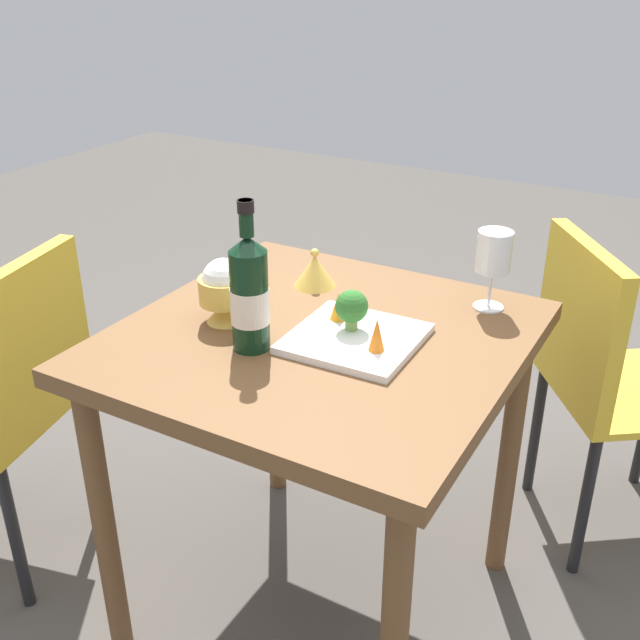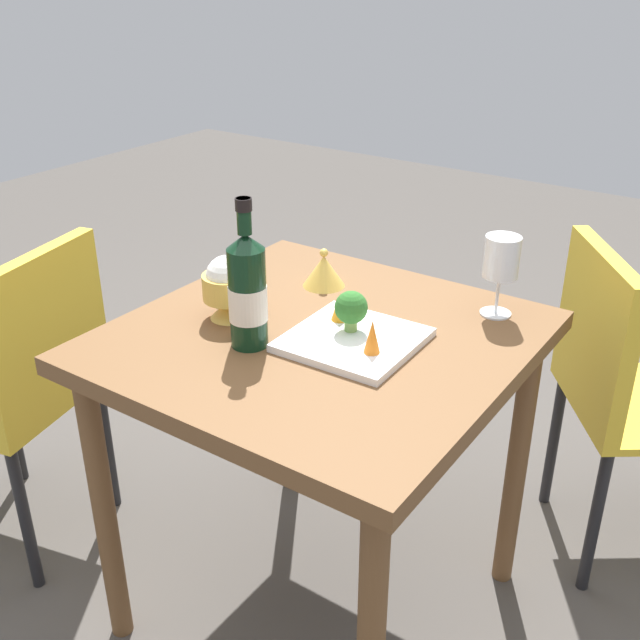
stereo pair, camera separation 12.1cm
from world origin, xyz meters
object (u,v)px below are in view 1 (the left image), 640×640
object	(u,v)px
wine_glass	(494,253)
broccoli_floret	(352,307)
rice_bowl	(224,289)
carrot_garnish_right	(338,306)
chair_near_window	(12,384)
wine_bottle	(249,293)
serving_plate	(356,338)
rice_bowl_lid	(315,271)
chair_by_wall	(601,363)
carrot_garnish_left	(377,334)

from	to	relation	value
wine_glass	broccoli_floret	bearing A→B (deg)	53.51
rice_bowl	carrot_garnish_right	size ratio (longest dim) A/B	2.41
carrot_garnish_right	chair_near_window	bearing A→B (deg)	19.24
wine_bottle	wine_glass	bearing A→B (deg)	-130.34
wine_bottle	serving_plate	bearing A→B (deg)	-143.47
chair_near_window	broccoli_floret	world-z (taller)	broccoli_floret
wine_bottle	serving_plate	size ratio (longest dim) A/B	1.19
wine_bottle	rice_bowl_lid	distance (m)	0.34
chair_near_window	chair_by_wall	bearing A→B (deg)	-69.66
chair_near_window	broccoli_floret	xyz separation A→B (m)	(-0.80, -0.23, 0.30)
serving_plate	broccoli_floret	xyz separation A→B (m)	(0.02, -0.02, 0.06)
carrot_garnish_left	carrot_garnish_right	distance (m)	0.16
carrot_garnish_right	wine_glass	bearing A→B (deg)	-135.42
wine_glass	carrot_garnish_left	size ratio (longest dim) A/B	2.61
wine_glass	rice_bowl_lid	distance (m)	0.42
wine_bottle	serving_plate	world-z (taller)	wine_bottle
wine_bottle	carrot_garnish_right	xyz separation A→B (m)	(-0.10, -0.17, -0.07)
carrot_garnish_left	carrot_garnish_right	world-z (taller)	carrot_garnish_left
carrot_garnish_left	carrot_garnish_right	xyz separation A→B (m)	(0.13, -0.08, -0.00)
rice_bowl_lid	carrot_garnish_left	size ratio (longest dim) A/B	1.46
chair_by_wall	serving_plate	distance (m)	0.76
rice_bowl	broccoli_floret	size ratio (longest dim) A/B	1.65
chair_by_wall	serving_plate	size ratio (longest dim) A/B	3.32
broccoli_floret	carrot_garnish_left	distance (m)	0.10
wine_bottle	carrot_garnish_right	bearing A→B (deg)	-121.48
serving_plate	broccoli_floret	distance (m)	0.06
wine_bottle	rice_bowl_lid	xyz separation A→B (m)	(0.04, -0.33, -0.08)
wine_glass	rice_bowl	size ratio (longest dim) A/B	1.26
chair_by_wall	carrot_garnish_left	distance (m)	0.77
serving_plate	carrot_garnish_right	world-z (taller)	carrot_garnish_right
broccoli_floret	carrot_garnish_right	bearing A→B (deg)	-31.97
chair_by_wall	wine_glass	distance (m)	0.52
broccoli_floret	carrot_garnish_right	size ratio (longest dim) A/B	1.46
rice_bowl_lid	broccoli_floret	world-z (taller)	broccoli_floret
rice_bowl_lid	wine_bottle	bearing A→B (deg)	97.70
wine_bottle	carrot_garnish_left	distance (m)	0.26
carrot_garnish_left	serving_plate	bearing A→B (deg)	-31.61
chair_by_wall	wine_glass	bearing A→B (deg)	-71.08
chair_by_wall	wine_bottle	size ratio (longest dim) A/B	2.78
broccoli_floret	chair_by_wall	bearing A→B (deg)	-125.91
wine_glass	carrot_garnish_left	world-z (taller)	wine_glass
wine_bottle	carrot_garnish_left	world-z (taller)	wine_bottle
chair_by_wall	wine_bottle	distance (m)	0.98
rice_bowl_lid	broccoli_floret	xyz separation A→B (m)	(-0.20, 0.19, 0.03)
broccoli_floret	wine_glass	bearing A→B (deg)	-126.49
rice_bowl	rice_bowl_lid	xyz separation A→B (m)	(-0.07, -0.26, -0.04)
rice_bowl_lid	serving_plate	bearing A→B (deg)	136.24
rice_bowl_lid	serving_plate	size ratio (longest dim) A/B	0.39
chair_by_wall	rice_bowl_lid	distance (m)	0.78
chair_near_window	serving_plate	xyz separation A→B (m)	(-0.82, -0.22, 0.24)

